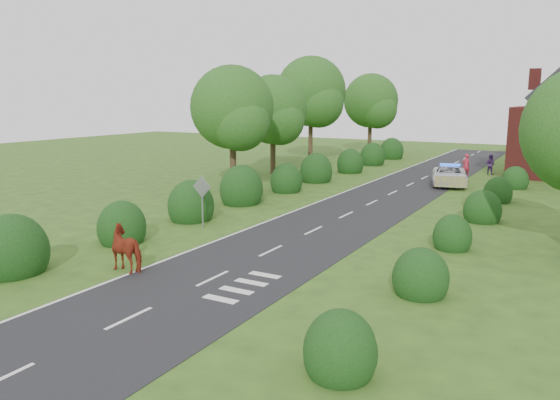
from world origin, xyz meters
The scene contains 14 objects.
ground centered at (0.00, 0.00, 0.00)m, with size 120.00×120.00×0.00m, color #2D4A1B.
road centered at (0.00, 15.00, 0.01)m, with size 6.00×70.00×0.02m, color black.
road_markings centered at (-1.60, 12.93, 0.03)m, with size 4.96×70.00×0.01m.
hedgerow_left centered at (-6.51, 11.69, 0.75)m, with size 2.75×50.41×3.00m.
hedgerow_right centered at (6.60, 11.21, 0.55)m, with size 2.10×45.78×2.10m.
tree_left_a centered at (-9.75, 11.86, 5.34)m, with size 5.74×5.60×8.38m.
tree_left_b centered at (-11.25, 19.86, 5.04)m, with size 5.74×5.60×8.07m.
tree_left_c centered at (-12.70, 29.83, 6.53)m, with size 6.97×6.80×10.22m.
tree_left_d centered at (-10.23, 39.85, 5.64)m, with size 6.15×6.00×8.89m.
road_sign centered at (-5.00, 2.00, 1.65)m, with size 1.06×0.08×2.53m.
cow centered at (-3.25, -4.65, 0.70)m, with size 1.04×1.96×1.39m, color maroon.
police_van centered at (2.50, 21.17, 0.70)m, with size 3.48×5.49×1.55m.
pedestrian_red centered at (2.68, 26.14, 0.92)m, with size 0.67×0.44×1.84m, color #B02237.
pedestrian_purple centered at (4.15, 28.59, 0.83)m, with size 0.81×0.63×1.66m, color #371E4D.
Camera 1 is at (10.94, -18.65, 6.20)m, focal length 35.00 mm.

